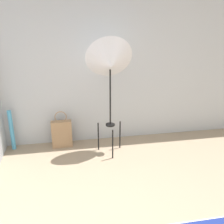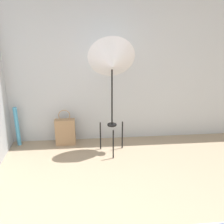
{
  "view_description": "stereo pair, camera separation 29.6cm",
  "coord_description": "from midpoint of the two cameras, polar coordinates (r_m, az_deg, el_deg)",
  "views": [
    {
      "loc": [
        -0.43,
        -1.5,
        2.03
      ],
      "look_at": [
        0.17,
        1.8,
        0.77
      ],
      "focal_mm": 42.0,
      "sensor_mm": 36.0,
      "label": 1
    },
    {
      "loc": [
        -0.14,
        -1.54,
        2.03
      ],
      "look_at": [
        0.17,
        1.8,
        0.77
      ],
      "focal_mm": 42.0,
      "sensor_mm": 36.0,
      "label": 2
    }
  ],
  "objects": [
    {
      "name": "tote_bag",
      "position": [
        4.32,
        -12.81,
        -4.64
      ],
      "size": [
        0.32,
        0.11,
        0.61
      ],
      "color": "#9E7A56",
      "rests_on": "ground_plane"
    },
    {
      "name": "paper_roll",
      "position": [
        4.44,
        -22.82,
        -3.72
      ],
      "size": [
        0.06,
        0.06,
        0.65
      ],
      "color": "#4CA3D1",
      "rests_on": "ground_plane"
    },
    {
      "name": "wall_back",
      "position": [
        4.19,
        -6.39,
        10.4
      ],
      "size": [
        8.0,
        0.05,
        2.6
      ],
      "color": "#B7BCC1",
      "rests_on": "ground_plane"
    },
    {
      "name": "photo_umbrella",
      "position": [
        3.69,
        -2.74,
        10.64
      ],
      "size": [
        0.68,
        0.5,
        1.76
      ],
      "color": "black",
      "rests_on": "ground_plane"
    }
  ]
}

